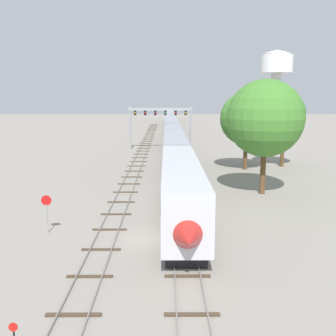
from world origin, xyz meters
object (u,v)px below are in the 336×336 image
Objects in this scene: stop_sign at (47,209)px; trackside_tree_right at (247,119)px; signal_gantry at (160,117)px; trackside_tree_left at (284,114)px; water_tower at (276,70)px; trackside_tree_mid at (265,118)px; passenger_train at (171,126)px.

trackside_tree_right is (19.78, 26.12, 5.13)m from stop_sign.
signal_gantry reaches higher than stop_sign.
trackside_tree_right reaches higher than trackside_tree_left.
trackside_tree_left is at bearing 22.33° from trackside_tree_right.
water_tower is 54.38m from trackside_tree_left.
stop_sign is 38.75m from trackside_tree_left.
trackside_tree_mid is (18.84, 12.06, 5.94)m from stop_sign.
signal_gantry is 46.20m from water_tower.
trackside_tree_left is (25.61, 28.51, 5.72)m from stop_sign.
passenger_train is at bearing 82.05° from stop_sign.
trackside_tree_right is at bearing -60.77° from signal_gantry.
trackside_tree_left reaches higher than passenger_train.
trackside_tree_mid reaches higher than signal_gantry.
trackside_tree_right is (0.95, 14.06, -0.82)m from trackside_tree_mid.
trackside_tree_mid is at bearing 32.64° from stop_sign.
water_tower reaches higher than stop_sign.
stop_sign is at bearing -99.24° from signal_gantry.
water_tower is 71.79m from trackside_tree_mid.
trackside_tree_mid is 14.11m from trackside_tree_right.
passenger_train is at bearing 84.64° from signal_gantry.
water_tower is 7.69× the size of stop_sign.
water_tower is (30.51, 32.94, 10.89)m from signal_gantry.
trackside_tree_right is at bearing -157.67° from trackside_tree_left.
passenger_train is 32.93m from water_tower.
water_tower is at bearing 74.17° from trackside_tree_mid.
water_tower is (28.26, 8.96, 14.34)m from passenger_train.
passenger_train is 24.34m from signal_gantry.
signal_gantry is 1.14× the size of trackside_tree_right.
stop_sign is 33.17m from trackside_tree_right.
trackside_tree_right is (-18.48, -54.45, -9.95)m from water_tower.
signal_gantry is at bearing -132.80° from water_tower.
stop_sign is 0.27× the size of trackside_tree_right.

